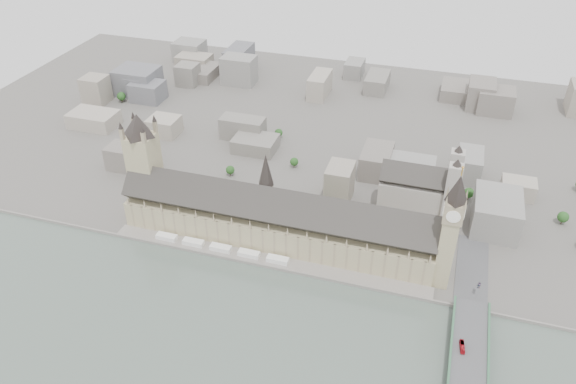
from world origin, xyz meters
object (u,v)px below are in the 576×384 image
(red_bus_north, at_px, (462,347))
(car_approach, at_px, (479,285))
(elizabeth_tower, at_px, (451,224))
(palace_of_westminster, at_px, (276,220))
(victoria_tower, at_px, (144,161))
(westminster_abbey, at_px, (420,191))

(red_bus_north, height_order, car_approach, red_bus_north)
(elizabeth_tower, bearing_deg, palace_of_westminster, 175.15)
(palace_of_westminster, relative_size, victoria_tower, 2.65)
(palace_of_westminster, xyz_separation_m, victoria_tower, (-122.00, 6.30, 32.50))
(elizabeth_tower, height_order, westminster_abbey, elizabeth_tower)
(car_approach, bearing_deg, victoria_tower, -175.72)
(victoria_tower, height_order, car_approach, victoria_tower)
(palace_of_westminster, distance_m, car_approach, 167.46)
(victoria_tower, distance_m, westminster_abbey, 244.79)
(elizabeth_tower, relative_size, car_approach, 19.74)
(westminster_abbey, bearing_deg, red_bus_north, -73.70)
(palace_of_westminster, bearing_deg, elizabeth_tower, -4.85)
(elizabeth_tower, bearing_deg, car_approach, -11.71)
(palace_of_westminster, bearing_deg, car_approach, -6.02)
(car_approach, bearing_deg, palace_of_westminster, -177.02)
(palace_of_westminster, bearing_deg, westminster_abbey, 34.17)
(victoria_tower, relative_size, red_bus_north, 8.79)
(palace_of_westminster, bearing_deg, red_bus_north, -27.59)
(westminster_abbey, distance_m, car_approach, 108.92)
(victoria_tower, distance_m, car_approach, 292.47)
(red_bus_north, distance_m, car_approach, 65.13)
(westminster_abbey, height_order, red_bus_north, westminster_abbey)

